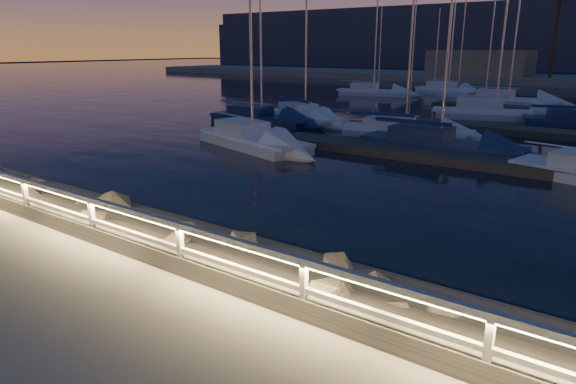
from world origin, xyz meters
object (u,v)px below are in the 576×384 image
object	(u,v)px
sailboat_c	(402,130)
sailboat_f	(259,117)
sailboat_m	(447,90)
sailboat_n	(506,100)
sailboat_a	(250,138)
guard_rail	(254,259)
sailboat_b	(436,143)
sailboat_e	(304,115)
sailboat_j	(492,112)
sailboat_i	(372,91)

from	to	relation	value
sailboat_c	sailboat_f	distance (m)	9.95
sailboat_m	sailboat_n	xyz separation A→B (m)	(8.03, -7.52, -0.00)
sailboat_a	guard_rail	bearing A→B (deg)	-33.09
sailboat_b	sailboat_e	world-z (taller)	sailboat_b
sailboat_e	sailboat_m	bearing A→B (deg)	113.11
sailboat_b	sailboat_m	size ratio (longest dim) A/B	0.98
sailboat_j	sailboat_m	bearing A→B (deg)	101.85
sailboat_a	sailboat_i	size ratio (longest dim) A/B	1.00
guard_rail	sailboat_j	world-z (taller)	sailboat_j
sailboat_c	sailboat_f	xyz separation A→B (m)	(-9.92, -0.81, 0.03)
sailboat_e	sailboat_b	bearing A→B (deg)	0.57
guard_rail	sailboat_i	size ratio (longest dim) A/B	3.35
sailboat_a	sailboat_i	bearing A→B (deg)	122.17
sailboat_b	sailboat_a	bearing A→B (deg)	-152.11
sailboat_f	sailboat_j	distance (m)	16.81
guard_rail	sailboat_b	xyz separation A→B (m)	(-3.36, 17.94, -0.93)
sailboat_a	sailboat_i	world-z (taller)	sailboat_i
sailboat_e	sailboat_i	world-z (taller)	sailboat_i
sailboat_e	sailboat_n	bearing A→B (deg)	90.69
sailboat_a	sailboat_j	world-z (taller)	sailboat_j
sailboat_m	sailboat_n	size ratio (longest dim) A/B	0.93
sailboat_b	sailboat_f	distance (m)	13.32
sailboat_b	sailboat_j	world-z (taller)	sailboat_j
sailboat_a	sailboat_i	xyz separation A→B (m)	(-8.49, 30.00, 0.00)
sailboat_c	sailboat_f	world-z (taller)	sailboat_f
sailboat_f	sailboat_j	world-z (taller)	sailboat_j
sailboat_m	sailboat_f	bearing A→B (deg)	-73.08
guard_rail	sailboat_e	bearing A→B (deg)	122.62
guard_rail	sailboat_c	world-z (taller)	sailboat_c
sailboat_i	sailboat_n	xyz separation A→B (m)	(13.95, -1.26, 0.01)
sailboat_a	sailboat_m	bearing A→B (deg)	110.42
sailboat_i	sailboat_m	bearing A→B (deg)	31.52
sailboat_a	sailboat_c	world-z (taller)	sailboat_a
sailboat_a	sailboat_b	xyz separation A→B (m)	(8.28, 4.33, -0.02)
guard_rail	sailboat_c	size ratio (longest dim) A/B	3.49
sailboat_j	sailboat_n	bearing A→B (deg)	82.21
sailboat_a	sailboat_m	world-z (taller)	sailboat_m
guard_rail	sailboat_m	size ratio (longest dim) A/B	3.25
sailboat_e	sailboat_c	bearing A→B (deg)	11.88
sailboat_e	sailboat_j	bearing A→B (deg)	67.11
sailboat_f	sailboat_i	world-z (taller)	sailboat_i
sailboat_e	sailboat_i	bearing A→B (deg)	128.81
sailboat_j	sailboat_c	bearing A→B (deg)	-116.66
sailboat_j	sailboat_m	size ratio (longest dim) A/B	1.09
sailboat_b	sailboat_e	size ratio (longest dim) A/B	1.06
guard_rail	sailboat_i	bearing A→B (deg)	114.78
sailboat_a	sailboat_i	distance (m)	31.18
sailboat_b	sailboat_n	world-z (taller)	sailboat_n
sailboat_c	sailboat_a	bearing A→B (deg)	-134.28
sailboat_a	sailboat_f	size ratio (longest dim) A/B	1.01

